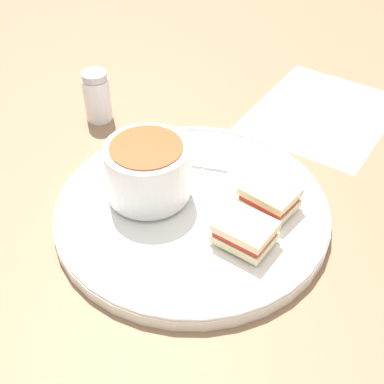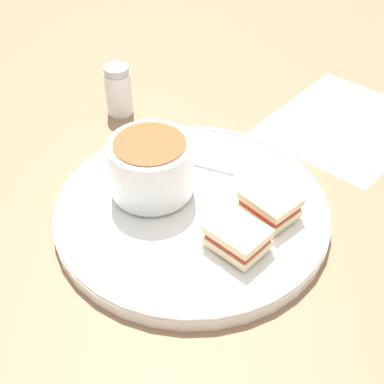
{
  "view_description": "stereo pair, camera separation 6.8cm",
  "coord_description": "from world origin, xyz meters",
  "px_view_note": "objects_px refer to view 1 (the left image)",
  "views": [
    {
      "loc": [
        0.16,
        -0.48,
        0.49
      ],
      "look_at": [
        0.0,
        0.0,
        0.04
      ],
      "focal_mm": 50.0,
      "sensor_mm": 36.0,
      "label": 1
    },
    {
      "loc": [
        0.22,
        -0.45,
        0.49
      ],
      "look_at": [
        0.0,
        0.0,
        0.04
      ],
      "focal_mm": 50.0,
      "sensor_mm": 36.0,
      "label": 2
    }
  ],
  "objects_px": {
    "sandwich_half_far": "(270,197)",
    "soup_bowl": "(148,170)",
    "spoon": "(165,157)",
    "salt_shaker": "(97,96)",
    "sandwich_half_near": "(245,232)"
  },
  "relations": [
    {
      "from": "sandwich_half_far",
      "to": "soup_bowl",
      "type": "bearing_deg",
      "value": -171.2
    },
    {
      "from": "soup_bowl",
      "to": "sandwich_half_far",
      "type": "xyz_separation_m",
      "value": [
        0.16,
        0.02,
        -0.02
      ]
    },
    {
      "from": "spoon",
      "to": "salt_shaker",
      "type": "bearing_deg",
      "value": -36.23
    },
    {
      "from": "soup_bowl",
      "to": "spoon",
      "type": "relative_size",
      "value": 0.94
    },
    {
      "from": "spoon",
      "to": "salt_shaker",
      "type": "distance_m",
      "value": 0.18
    },
    {
      "from": "sandwich_half_near",
      "to": "salt_shaker",
      "type": "distance_m",
      "value": 0.36
    },
    {
      "from": "sandwich_half_near",
      "to": "spoon",
      "type": "bearing_deg",
      "value": 140.65
    },
    {
      "from": "soup_bowl",
      "to": "sandwich_half_near",
      "type": "xyz_separation_m",
      "value": [
        0.14,
        -0.05,
        -0.02
      ]
    },
    {
      "from": "soup_bowl",
      "to": "salt_shaker",
      "type": "distance_m",
      "value": 0.23
    },
    {
      "from": "sandwich_half_far",
      "to": "salt_shaker",
      "type": "xyz_separation_m",
      "value": [
        -0.31,
        0.14,
        0.01
      ]
    },
    {
      "from": "soup_bowl",
      "to": "sandwich_half_near",
      "type": "distance_m",
      "value": 0.15
    },
    {
      "from": "sandwich_half_far",
      "to": "salt_shaker",
      "type": "bearing_deg",
      "value": 155.29
    },
    {
      "from": "sandwich_half_near",
      "to": "sandwich_half_far",
      "type": "bearing_deg",
      "value": 77.93
    },
    {
      "from": "salt_shaker",
      "to": "spoon",
      "type": "bearing_deg",
      "value": -32.1
    },
    {
      "from": "sandwich_half_far",
      "to": "sandwich_half_near",
      "type": "bearing_deg",
      "value": -102.07
    }
  ]
}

